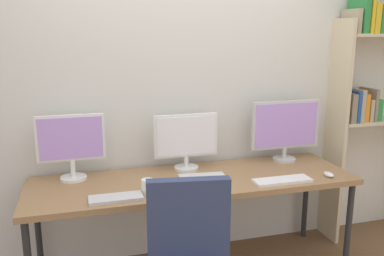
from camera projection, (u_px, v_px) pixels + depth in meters
The scene contains 11 objects.
wall_back at pixel (179, 91), 3.10m from camera, with size 4.66×0.10×2.60m.
desk at pixel (194, 185), 2.84m from camera, with size 2.26×0.68×0.74m.
bookshelf at pixel (377, 83), 3.34m from camera, with size 0.83×0.28×2.00m.
monitor_left at pixel (71, 143), 2.76m from camera, with size 0.45×0.18×0.45m.
monitor_center at pixel (186, 139), 2.98m from camera, with size 0.48×0.18×0.42m.
monitor_right at pixel (286, 128), 3.18m from camera, with size 0.57×0.18×0.48m.
keyboard_left at pixel (116, 198), 2.46m from camera, with size 0.32×0.13×0.02m, color silver.
keyboard_right at pixel (282, 181), 2.76m from camera, with size 0.40×0.13×0.02m, color silver.
computer_mouse at pixel (329, 174), 2.86m from camera, with size 0.06×0.10×0.03m, color silver.
laptop_closed at pixel (203, 180), 2.77m from camera, with size 0.32×0.22×0.02m, color silver.
coffee_mug at pixel (148, 186), 2.56m from camera, with size 0.11×0.08×0.09m.
Camera 1 is at (-0.74, -1.97, 1.72)m, focal length 37.97 mm.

